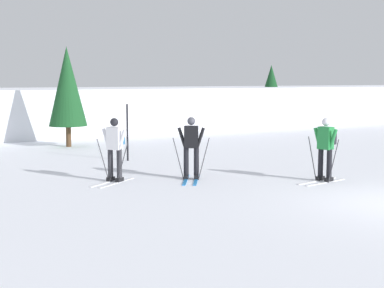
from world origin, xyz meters
name	(u,v)px	position (x,y,z in m)	size (l,w,h in m)	color
far_snow_ridge	(87,109)	(0.00, 20.89, 1.13)	(80.00, 8.30, 2.26)	white
skier_white	(115,146)	(-4.46, 5.77, 0.96)	(1.52, 1.22, 1.71)	silver
skier_black	(191,145)	(-2.51, 5.10, 0.96)	(1.18, 1.54, 1.71)	#237AC6
skier_green	(326,146)	(0.46, 3.04, 0.96)	(1.64, 0.99, 1.71)	silver
trail_marker_pole	(127,132)	(-2.64, 9.21, 0.95)	(0.06, 0.06, 1.91)	black
conifer_far_left	(67,87)	(-3.17, 14.05, 2.44)	(1.54, 1.54, 4.04)	#513823
conifer_far_right	(271,89)	(11.60, 19.86, 2.16)	(1.72, 1.72, 3.62)	#513823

